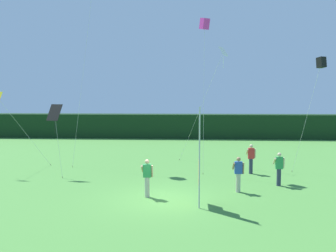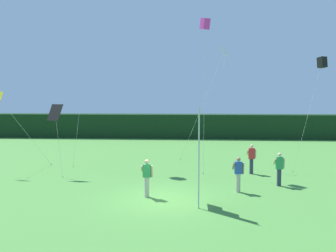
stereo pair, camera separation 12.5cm
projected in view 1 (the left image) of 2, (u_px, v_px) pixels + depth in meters
name	position (u px, v px, depth m)	size (l,w,h in m)	color
ground_plane	(161.00, 198.00, 16.71)	(120.00, 120.00, 0.00)	#478438
distant_treeline	(178.00, 126.00, 40.38)	(80.00, 2.40, 2.59)	black
banner_flag	(199.00, 159.00, 15.39)	(0.06, 1.03, 4.22)	#B7B7BC
person_near_banner	(238.00, 173.00, 17.75)	(0.55, 0.48, 1.71)	#B7B2A3
person_mid_field	(279.00, 168.00, 18.98)	(0.55, 0.48, 1.73)	#2D334C
person_far_left	(147.00, 177.00, 16.87)	(0.55, 0.48, 1.75)	#B7B2A3
person_far_right	(251.00, 158.00, 21.89)	(0.55, 0.48, 1.77)	#2D334C
kite_magenta_box_0	(205.00, 25.00, 22.41)	(0.67, 1.70, 9.40)	brown
kite_white_diamond_1	(220.00, 60.00, 24.60)	(3.30, 1.71, 7.91)	brown
kite_black_diamond_2	(55.00, 114.00, 21.34)	(1.12, 1.18, 4.16)	brown
kite_black_box_3	(321.00, 63.00, 21.53)	(1.72, 0.65, 6.93)	brown
kite_yellow_diamond_4	(0.00, 102.00, 22.02)	(2.46, 2.83, 4.89)	brown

